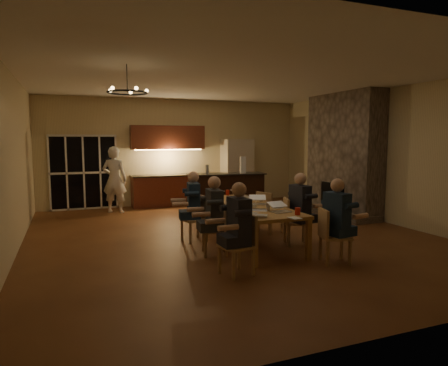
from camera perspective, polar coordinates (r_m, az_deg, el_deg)
floor at (r=8.35m, az=1.08°, el=-7.58°), size 9.00×9.00×0.00m
back_wall at (r=12.41m, az=-6.92°, el=4.39°), size 8.00×0.04×3.20m
left_wall at (r=7.56m, az=-28.37°, el=2.49°), size 0.04×9.00×3.20m
right_wall at (r=10.34m, az=22.20°, el=3.60°), size 0.04×9.00×3.20m
ceiling at (r=8.20m, az=1.13°, el=14.84°), size 8.00×9.00×0.04m
french_doors at (r=12.01m, az=-19.41°, el=1.39°), size 1.86×0.08×2.10m
fireplace at (r=11.04m, az=16.69°, el=3.94°), size 0.58×2.50×3.20m
kitchenette at (r=12.05m, az=-7.90°, el=2.42°), size 2.24×0.68×2.40m
refrigerator at (r=12.71m, az=1.86°, el=1.77°), size 0.90×0.68×2.00m
dining_table at (r=7.71m, az=3.31°, el=-5.89°), size 1.10×2.85×0.75m
bar_island at (r=10.85m, az=0.29°, el=-1.45°), size 2.15×0.90×1.08m
chair_left_near at (r=5.95m, az=1.78°, el=-8.87°), size 0.53×0.53×0.89m
chair_left_mid at (r=6.98m, az=-1.35°, el=-6.60°), size 0.53×0.53×0.89m
chair_left_far at (r=7.90m, az=-4.29°, el=-5.10°), size 0.52×0.52×0.89m
chair_right_near at (r=6.74m, az=15.59°, el=-7.30°), size 0.55×0.55×0.89m
chair_right_mid at (r=7.73m, az=10.32°, el=-5.44°), size 0.56×0.56×0.89m
chair_right_far at (r=8.63m, az=6.63°, el=-4.15°), size 0.56×0.56×0.89m
person_left_near at (r=5.91m, az=2.14°, el=-6.54°), size 0.62×0.62×1.38m
person_right_near at (r=6.70m, az=15.77°, el=-5.25°), size 0.69×0.69×1.38m
person_left_mid at (r=6.84m, az=-1.38°, el=-4.77°), size 0.66×0.66×1.38m
person_right_mid at (r=7.60m, az=10.77°, el=-3.76°), size 0.65×0.65×1.38m
person_left_far at (r=7.86m, az=-4.37°, el=-3.33°), size 0.70×0.70×1.38m
standing_person at (r=11.23m, az=-15.37°, el=0.47°), size 0.78×0.67×1.81m
chandelier at (r=6.79m, az=-13.63°, el=12.44°), size 0.65×0.65×0.03m
laptop_a at (r=6.55m, az=4.82°, el=-3.74°), size 0.42×0.40×0.23m
laptop_b at (r=6.93m, az=8.11°, el=-3.24°), size 0.35×0.31×0.23m
laptop_c at (r=7.61m, az=1.45°, el=-2.32°), size 0.39×0.37×0.23m
laptop_d at (r=7.69m, az=4.84°, el=-2.24°), size 0.40×0.38×0.23m
laptop_e at (r=8.60m, az=-1.43°, el=-1.32°), size 0.33×0.29×0.23m
laptop_f at (r=8.65m, az=2.63°, el=-1.28°), size 0.41×0.40×0.23m
mug_front at (r=7.12m, az=4.30°, el=-3.45°), size 0.09×0.09×0.10m
mug_mid at (r=8.20m, az=2.13°, el=-2.14°), size 0.09×0.09×0.10m
mug_back at (r=8.18m, az=-0.70°, el=-2.16°), size 0.08×0.08×0.10m
redcup_near at (r=6.74m, az=10.48°, el=-4.00°), size 0.09×0.09×0.12m
redcup_mid at (r=7.85m, az=-0.71°, el=-2.45°), size 0.08×0.08×0.12m
redcup_far at (r=8.93m, az=0.51°, el=-1.38°), size 0.08×0.08×0.12m
can_silver at (r=7.06m, az=6.30°, el=-3.47°), size 0.07×0.07×0.12m
can_cola at (r=8.77m, az=-1.42°, el=-1.52°), size 0.06×0.06×0.12m
can_right at (r=8.09m, az=5.30°, el=-2.21°), size 0.07×0.07×0.12m
plate_near at (r=7.40m, az=7.63°, el=-3.43°), size 0.22×0.22×0.02m
plate_left at (r=6.72m, az=3.83°, el=-4.39°), size 0.25×0.25×0.02m
plate_far at (r=8.43m, az=4.02°, el=-2.20°), size 0.23×0.23×0.02m
notepad at (r=6.44m, az=10.09°, el=-4.95°), size 0.17×0.23×0.01m
bar_bottle at (r=10.60m, az=-2.41°, el=1.95°), size 0.09×0.09×0.24m
bar_blender at (r=10.84m, az=2.71°, el=2.60°), size 0.17×0.17×0.45m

